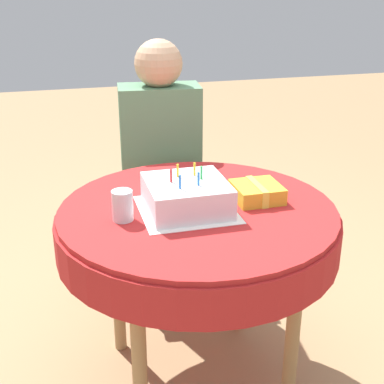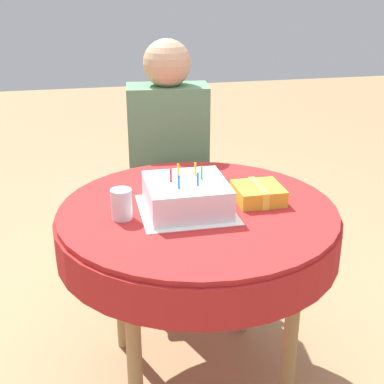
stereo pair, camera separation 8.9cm
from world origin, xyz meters
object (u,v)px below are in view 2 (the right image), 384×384
Objects in this scene: chair at (168,187)px; person at (169,147)px; drinking_glass at (122,204)px; gift_box at (258,193)px; birthday_cake at (186,195)px.

person is at bearing -90.00° from chair.
person is 0.80m from drinking_glass.
gift_box is (0.49, 0.05, -0.02)m from drinking_glass.
gift_box is (0.20, -0.79, 0.27)m from chair.
person is at bearing 106.47° from gift_box.
chair is 3.48× the size of birthday_cake.
person is 0.72m from birthday_cake.
birthday_cake is (-0.06, -0.72, 0.05)m from person.
drinking_glass is (-0.22, -0.02, -0.00)m from birthday_cake.
birthday_cake is at bearing -88.70° from chair.
drinking_glass is (-0.30, -0.83, 0.29)m from chair.
birthday_cake is 1.59× the size of gift_box.
person reaches higher than gift_box.
birthday_cake reaches higher than drinking_glass.
birthday_cake is at bearing -88.53° from person.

